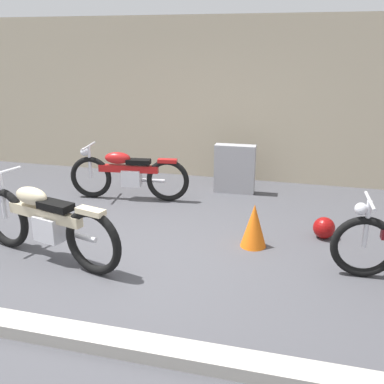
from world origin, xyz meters
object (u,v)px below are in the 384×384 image
helmet (324,228)px  traffic_cone (254,225)px  stone_marker (235,169)px  motorcycle_cream (45,222)px  motorcycle_red (128,174)px

helmet → traffic_cone: size_ratio=0.51×
stone_marker → traffic_cone: bearing=-74.0°
motorcycle_cream → helmet: bearing=-140.8°
stone_marker → motorcycle_red: 1.76m
helmet → motorcycle_cream: size_ratio=0.13×
helmet → motorcycle_cream: (-3.12, -1.41, 0.32)m
motorcycle_cream → motorcycle_red: bearing=-78.0°
stone_marker → motorcycle_cream: bearing=-120.0°
motorcycle_red → motorcycle_cream: 2.17m
motorcycle_red → traffic_cone: bearing=143.5°
motorcycle_red → motorcycle_cream: motorcycle_cream is taller
motorcycle_red → motorcycle_cream: (-0.11, -2.17, 0.04)m
stone_marker → motorcycle_cream: size_ratio=0.39×
stone_marker → motorcycle_red: size_ratio=0.42×
motorcycle_cream → stone_marker: bearing=-105.1°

